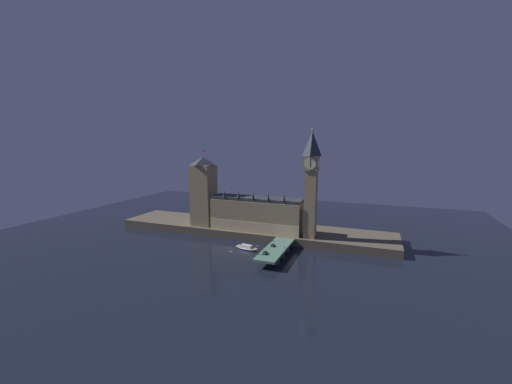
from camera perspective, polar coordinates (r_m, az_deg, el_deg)
The scene contains 14 objects.
ground_plane at distance 220.70m, azimuth -4.63°, elevation -10.13°, with size 400.00×400.00×0.00m, color black.
embankment at distance 253.89m, azimuth -0.82°, elevation -6.82°, with size 220.00×42.00×5.90m.
parliament_hall at distance 238.12m, azimuth 0.09°, elevation -4.00°, with size 69.81×17.40×30.64m.
clock_tower at distance 218.79m, azimuth 10.00°, elevation 1.98°, with size 9.95×10.06×75.57m.
victoria_tower at distance 255.54m, azimuth -9.49°, elevation 0.15°, with size 16.85×16.85×60.81m.
bridge at distance 203.21m, azimuth 3.57°, elevation -10.63°, with size 13.27×46.00×5.76m.
car_northbound_lead at distance 205.89m, azimuth 3.04°, elevation -9.64°, with size 2.07×4.00×1.51m.
car_northbound_trail at distance 192.43m, azimuth 1.63°, elevation -10.98°, with size 2.09×4.69×1.55m.
pedestrian_near_rail at distance 190.66m, azimuth 0.49°, elevation -11.12°, with size 0.38×0.38×1.71m.
pedestrian_mid_walk at distance 201.60m, azimuth 5.26°, elevation -10.04°, with size 0.38×0.38×1.58m.
pedestrian_far_rail at distance 214.59m, azimuth 3.01°, elevation -8.79°, with size 0.38×0.38×1.77m.
street_lamp_near at distance 190.16m, azimuth 0.41°, elevation -10.29°, with size 1.34×0.60×5.86m.
street_lamp_far at distance 216.49m, azimuth 3.17°, elevation -7.75°, with size 1.34×0.60×6.59m.
boat_upstream at distance 217.20m, azimuth -1.73°, elevation -10.10°, with size 18.25×7.91×3.19m.
Camera 1 is at (90.51, -187.80, 72.44)m, focal length 22.00 mm.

